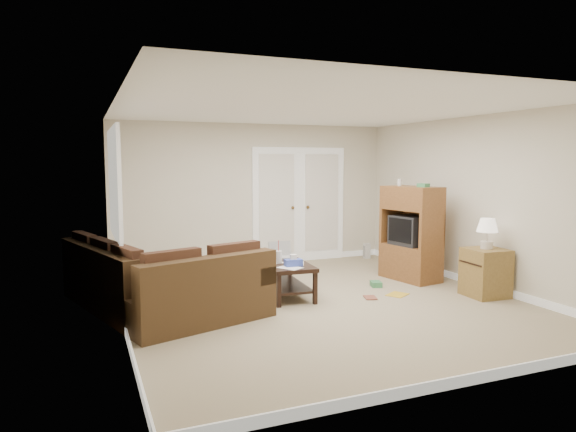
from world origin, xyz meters
name	(u,v)px	position (x,y,z in m)	size (l,w,h in m)	color
floor	(321,302)	(0.00, 0.00, 0.00)	(5.50, 5.50, 0.00)	tan
ceiling	(323,108)	(0.00, 0.00, 2.50)	(5.00, 5.50, 0.02)	white
wall_left	(118,214)	(-2.50, 0.00, 1.25)	(0.02, 5.50, 2.50)	beige
wall_right	(475,202)	(2.50, 0.00, 1.25)	(0.02, 5.50, 2.50)	beige
wall_back	(255,195)	(0.00, 2.75, 1.25)	(5.00, 0.02, 2.50)	beige
wall_front	(473,235)	(0.00, -2.75, 1.25)	(5.00, 0.02, 2.50)	beige
baseboards	(321,298)	(0.00, 0.00, 0.05)	(5.00, 5.50, 0.10)	white
french_doors	(299,205)	(0.85, 2.71, 1.04)	(1.80, 0.05, 2.13)	white
window_left	(115,184)	(-2.46, 1.00, 1.55)	(0.05, 1.92, 1.42)	white
sectional_sofa	(153,288)	(-2.10, 0.30, 0.31)	(2.40, 2.71, 0.80)	#48321B
coffee_table	(285,277)	(-0.32, 0.50, 0.26)	(0.66, 1.18, 0.78)	black
tv_armoire	(411,233)	(1.85, 0.66, 0.73)	(0.65, 0.98, 1.56)	brown
side_cabinet	(486,268)	(2.20, -0.57, 0.39)	(0.53, 0.53, 1.07)	olive
space_heater	(367,251)	(2.14, 2.45, 0.14)	(0.11, 0.10, 0.29)	silver
floor_magazine	(397,295)	(1.13, -0.07, 0.00)	(0.30, 0.23, 0.01)	gold
floor_greenbox	(376,284)	(1.11, 0.45, 0.04)	(0.15, 0.19, 0.08)	#3A804D
floor_book	(365,298)	(0.62, -0.06, 0.01)	(0.16, 0.21, 0.02)	brown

